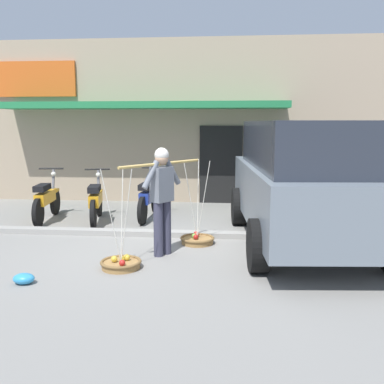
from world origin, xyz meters
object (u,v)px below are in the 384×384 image
object	(u,v)px
fruit_basket_right_side	(121,263)
motorcycle_third_in_row	(149,198)
motorcycle_second_in_row	(96,201)
plastic_litter_bag	(24,279)
parked_truck	(304,179)
motorcycle_nearest_shop	(46,200)
fruit_vendor	(162,194)
fruit_basket_left_side	(197,239)

from	to	relation	value
fruit_basket_right_side	motorcycle_third_in_row	distance (m)	3.34
motorcycle_second_in_row	plastic_litter_bag	world-z (taller)	motorcycle_second_in_row
motorcycle_second_in_row	parked_truck	bearing A→B (deg)	-18.30
motorcycle_nearest_shop	fruit_basket_right_side	bearing A→B (deg)	-50.87
parked_truck	fruit_vendor	bearing A→B (deg)	-160.29
motorcycle_second_in_row	motorcycle_third_in_row	bearing A→B (deg)	23.53
motorcycle_second_in_row	parked_truck	world-z (taller)	parked_truck
parked_truck	motorcycle_nearest_shop	bearing A→B (deg)	164.94
motorcycle_third_in_row	parked_truck	xyz separation A→B (m)	(3.01, -1.79, 0.68)
fruit_vendor	motorcycle_second_in_row	size ratio (longest dim) A/B	0.94
fruit_vendor	fruit_basket_right_side	xyz separation A→B (m)	(-0.49, -0.70, -0.90)
fruit_basket_left_side	motorcycle_second_in_row	xyz separation A→B (m)	(-2.25, 1.45, 0.38)
fruit_basket_left_side	fruit_basket_right_side	xyz separation A→B (m)	(-0.99, -1.41, 0.00)
fruit_basket_left_side	motorcycle_third_in_row	xyz separation A→B (m)	(-1.21, 1.91, 0.38)
motorcycle_second_in_row	fruit_basket_right_side	bearing A→B (deg)	-66.17
fruit_basket_left_side	parked_truck	distance (m)	2.09
motorcycle_nearest_shop	motorcycle_third_in_row	world-z (taller)	same
fruit_vendor	motorcycle_nearest_shop	distance (m)	3.65
fruit_vendor	fruit_basket_left_side	world-z (taller)	fruit_vendor
fruit_basket_left_side	fruit_basket_right_side	bearing A→B (deg)	-125.02
motorcycle_nearest_shop	parked_truck	xyz separation A→B (m)	(5.15, -1.39, 0.68)
motorcycle_second_in_row	motorcycle_third_in_row	world-z (taller)	same
motorcycle_second_in_row	plastic_litter_bag	bearing A→B (deg)	-87.40
fruit_basket_right_side	plastic_litter_bag	distance (m)	1.32
fruit_basket_left_side	motorcycle_second_in_row	bearing A→B (deg)	147.12
parked_truck	fruit_basket_right_side	bearing A→B (deg)	-151.31
fruit_basket_right_side	motorcycle_second_in_row	size ratio (longest dim) A/B	0.81
fruit_basket_left_side	motorcycle_nearest_shop	world-z (taller)	fruit_basket_left_side
fruit_basket_left_side	motorcycle_third_in_row	world-z (taller)	fruit_basket_left_side
motorcycle_third_in_row	motorcycle_second_in_row	bearing A→B (deg)	-156.47
fruit_basket_right_side	parked_truck	world-z (taller)	parked_truck
fruit_basket_right_side	plastic_litter_bag	size ratio (longest dim) A/B	5.18
fruit_vendor	fruit_basket_left_side	bearing A→B (deg)	55.05
fruit_basket_right_side	parked_truck	distance (m)	3.34
fruit_basket_right_side	motorcycle_second_in_row	world-z (taller)	fruit_basket_right_side
fruit_vendor	parked_truck	world-z (taller)	parked_truck
plastic_litter_bag	motorcycle_second_in_row	bearing A→B (deg)	92.60
motorcycle_second_in_row	fruit_basket_left_side	bearing A→B (deg)	-32.88
fruit_basket_right_side	motorcycle_third_in_row	world-z (taller)	fruit_basket_right_side
fruit_basket_right_side	motorcycle_second_in_row	bearing A→B (deg)	113.83
fruit_vendor	fruit_basket_right_side	distance (m)	1.25
motorcycle_third_in_row	parked_truck	distance (m)	3.57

